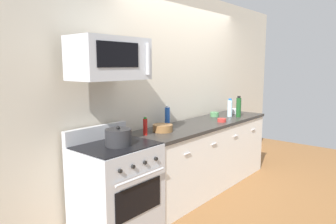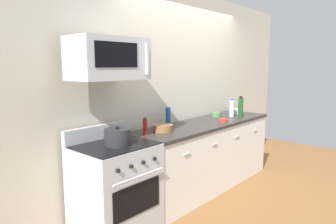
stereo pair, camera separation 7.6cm
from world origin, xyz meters
name	(u,v)px [view 1 (the left image)]	position (x,y,z in m)	size (l,w,h in m)	color
ground_plane	(204,186)	(0.00, 0.00, 0.00)	(6.63, 6.63, 0.00)	brown
back_wall	(182,89)	(0.00, 0.41, 1.35)	(5.52, 0.10, 2.70)	beige
counter_unit	(205,154)	(0.00, 0.00, 0.46)	(2.43, 0.66, 0.92)	silver
range_oven	(116,189)	(-1.59, 0.00, 0.47)	(0.76, 0.69, 1.07)	#B7BABF
microwave	(110,59)	(-1.59, 0.05, 1.75)	(0.74, 0.44, 0.40)	#B7BABF
bottle_water_clear	(230,108)	(0.63, -0.03, 1.05)	(0.07, 0.07, 0.27)	silver
bottle_soda_blue	(167,116)	(-0.54, 0.22, 1.04)	(0.07, 0.07, 0.26)	#1E4CA5
bottle_wine_green	(239,107)	(0.68, -0.15, 1.07)	(0.07, 0.07, 0.31)	#19471E
bottle_hot_sauce_red	(145,127)	(-1.10, 0.07, 1.02)	(0.05, 0.05, 0.20)	#B21914
bowl_red_small	(222,120)	(0.15, -0.17, 0.94)	(0.12, 0.12, 0.05)	#B72D28
bowl_green_glaze	(214,114)	(0.47, 0.14, 0.96)	(0.13, 0.13, 0.07)	#477A4C
bowl_wooden_salad	(163,128)	(-0.83, 0.05, 0.96)	(0.24, 0.24, 0.08)	brown
bowl_steel_prep	(233,111)	(0.91, 0.07, 0.96)	(0.16, 0.16, 0.08)	#B2B5BA
stockpot	(118,137)	(-1.59, -0.05, 1.00)	(0.25, 0.25, 0.19)	#262628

